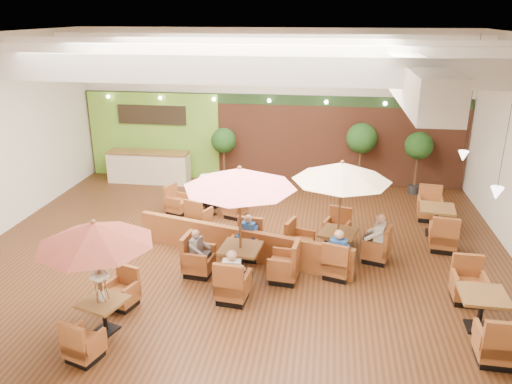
% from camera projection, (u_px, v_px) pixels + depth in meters
% --- Properties ---
extents(room, '(14.04, 14.00, 5.52)m').
position_uv_depth(room, '(258.00, 107.00, 13.18)').
color(room, '#381E0F').
rests_on(room, ground).
extents(service_counter, '(3.00, 0.75, 1.18)m').
position_uv_depth(service_counter, '(149.00, 167.00, 18.47)').
color(service_counter, beige).
rests_on(service_counter, ground).
extents(booth_divider, '(5.75, 1.71, 0.82)m').
position_uv_depth(booth_divider, '(240.00, 244.00, 12.78)').
color(booth_divider, brown).
rests_on(booth_divider, ground).
extents(table_0, '(2.22, 2.48, 2.42)m').
position_uv_depth(table_0, '(96.00, 248.00, 9.36)').
color(table_0, brown).
rests_on(table_0, ground).
extents(table_1, '(2.79, 2.79, 2.80)m').
position_uv_depth(table_1, '(240.00, 204.00, 11.33)').
color(table_1, brown).
rests_on(table_1, ground).
extents(table_2, '(2.72, 2.72, 2.64)m').
position_uv_depth(table_2, '(341.00, 193.00, 12.28)').
color(table_2, brown).
rests_on(table_2, ground).
extents(table_3, '(2.62, 2.62, 1.51)m').
position_uv_depth(table_3, '(206.00, 203.00, 15.46)').
color(table_3, brown).
rests_on(table_3, ground).
extents(table_4, '(0.93, 2.70, 1.01)m').
position_uv_depth(table_4, '(481.00, 312.00, 9.92)').
color(table_4, brown).
rests_on(table_4, ground).
extents(table_5, '(1.04, 2.85, 1.04)m').
position_uv_depth(table_5, '(436.00, 221.00, 14.18)').
color(table_5, brown).
rests_on(table_5, ground).
extents(topiary_0, '(0.90, 0.90, 2.10)m').
position_uv_depth(topiary_0, '(224.00, 143.00, 17.94)').
color(topiary_0, black).
rests_on(topiary_0, ground).
extents(topiary_1, '(1.05, 1.05, 2.43)m').
position_uv_depth(topiary_1, '(361.00, 141.00, 17.19)').
color(topiary_1, black).
rests_on(topiary_1, ground).
extents(topiary_2, '(0.94, 0.94, 2.19)m').
position_uv_depth(topiary_2, '(419.00, 148.00, 16.98)').
color(topiary_2, black).
rests_on(topiary_2, ground).
extents(diner_0, '(0.40, 0.32, 0.80)m').
position_uv_depth(diner_0, '(232.00, 270.00, 10.76)').
color(diner_0, white).
rests_on(diner_0, ground).
extents(diner_1, '(0.38, 0.33, 0.73)m').
position_uv_depth(diner_1, '(248.00, 232.00, 12.68)').
color(diner_1, '#244F9C').
rests_on(diner_1, ground).
extents(diner_2, '(0.33, 0.38, 0.71)m').
position_uv_depth(diner_2, '(198.00, 247.00, 11.87)').
color(diner_2, slate).
rests_on(diner_2, ground).
extents(diner_3, '(0.42, 0.35, 0.80)m').
position_uv_depth(diner_3, '(338.00, 249.00, 11.74)').
color(diner_3, '#244F9C').
rests_on(diner_3, ground).
extents(diner_4, '(0.40, 0.46, 0.86)m').
position_uv_depth(diner_4, '(377.00, 233.00, 12.49)').
color(diner_4, white).
rests_on(diner_4, ground).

